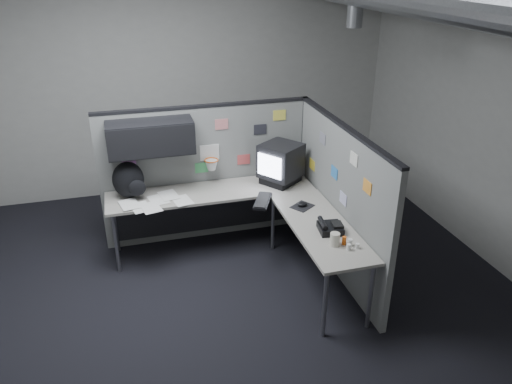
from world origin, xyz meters
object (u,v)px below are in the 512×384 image
object	(u,v)px
monitor	(281,163)
phone	(330,227)
keyboard	(263,201)
backpack	(129,181)
desk	(239,208)

from	to	relation	value
monitor	phone	xyz separation A→B (m)	(0.10, -1.21, -0.20)
keyboard	backpack	distance (m)	1.45
keyboard	backpack	xyz separation A→B (m)	(-1.35, 0.50, 0.18)
desk	keyboard	distance (m)	0.30
phone	backpack	size ratio (longest dim) A/B	0.64
monitor	backpack	world-z (taller)	monitor
monitor	phone	distance (m)	1.23
monitor	backpack	bearing A→B (deg)	-172.85
backpack	keyboard	bearing A→B (deg)	-35.96
desk	keyboard	world-z (taller)	keyboard
desk	backpack	size ratio (longest dim) A/B	5.64
monitor	keyboard	bearing A→B (deg)	-118.58
desk	monitor	distance (m)	0.74
monitor	keyboard	xyz separation A→B (m)	(-0.34, -0.45, -0.22)
monitor	phone	size ratio (longest dim) A/B	2.14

